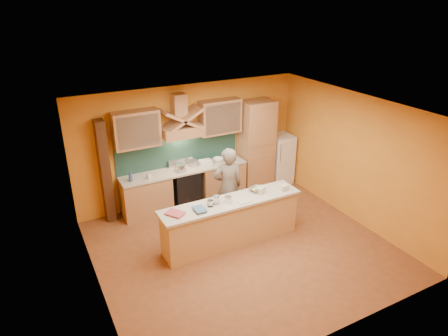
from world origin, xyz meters
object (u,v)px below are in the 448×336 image
stove (185,187)px  person (228,187)px  mixing_bowl (257,189)px  kitchen_scale (228,200)px  fridge (280,159)px

stove → person: person is taller
stove → mixing_bowl: (0.86, -1.78, 0.53)m
person → kitchen_scale: bearing=73.7°
fridge → mixing_bowl: (-1.84, -1.78, 0.33)m
person → kitchen_scale: person is taller
stove → fridge: fridge is taller
kitchen_scale → stove: bearing=114.4°
stove → kitchen_scale: kitchen_scale is taller
stove → person: 1.37m
person → stove: bearing=-56.7°
fridge → person: person is taller
kitchen_scale → mixing_bowl: (0.74, 0.14, -0.02)m
person → fridge: bearing=-140.2°
fridge → mixing_bowl: 2.58m
fridge → kitchen_scale: (-2.58, -1.92, 0.35)m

